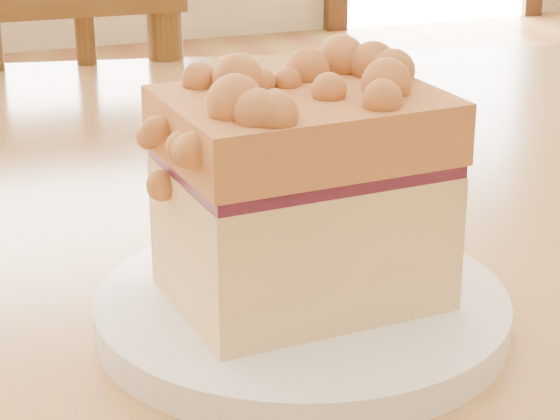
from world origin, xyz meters
name	(u,v)px	position (x,y,z in m)	size (l,w,h in m)	color
cafe_table_main	(177,353)	(0.09, 0.18, 0.65)	(1.33, 1.02, 0.75)	#A77540
cafe_chair_main	(13,317)	(0.03, 0.71, 0.43)	(0.41, 0.41, 0.86)	#583918
plate	(302,312)	(0.11, 0.00, 0.76)	(0.19, 0.19, 0.02)	white
cake_slice	(304,186)	(0.11, 0.00, 0.82)	(0.13, 0.10, 0.11)	#FCD28E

